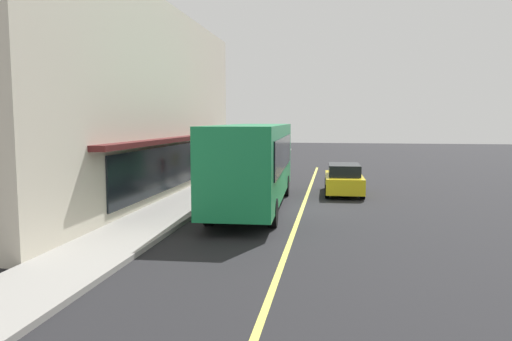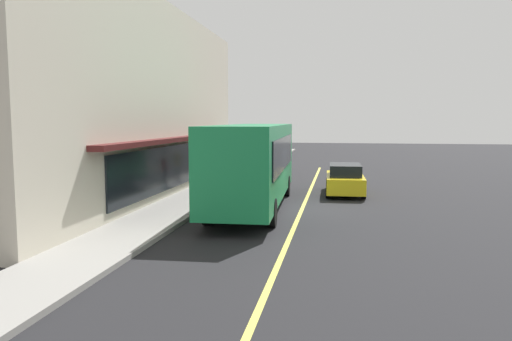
{
  "view_description": "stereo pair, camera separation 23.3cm",
  "coord_description": "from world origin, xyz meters",
  "views": [
    {
      "loc": [
        -20.23,
        -1.29,
        3.69
      ],
      "look_at": [
        -0.24,
        1.93,
        1.6
      ],
      "focal_mm": 34.21,
      "sensor_mm": 36.0,
      "label": 1
    },
    {
      "loc": [
        -20.19,
        -1.51,
        3.69
      ],
      "look_at": [
        -0.24,
        1.93,
        1.6
      ],
      "focal_mm": 34.21,
      "sensor_mm": 36.0,
      "label": 2
    }
  ],
  "objects": [
    {
      "name": "ground",
      "position": [
        0.0,
        0.0,
        0.0
      ],
      "size": [
        120.0,
        120.0,
        0.0
      ],
      "primitive_type": "plane",
      "color": "black"
    },
    {
      "name": "bus",
      "position": [
        -0.21,
        2.03,
        1.99
      ],
      "size": [
        11.21,
        2.92,
        3.5
      ],
      "color": "#197F47",
      "rests_on": "ground"
    },
    {
      "name": "car_yellow",
      "position": [
        4.36,
        -1.79,
        0.74
      ],
      "size": [
        4.34,
        1.95,
        1.52
      ],
      "color": "yellow",
      "rests_on": "ground"
    },
    {
      "name": "storefront_building",
      "position": [
        2.12,
        10.46,
        4.54
      ],
      "size": [
        23.28,
        8.84,
        9.1
      ],
      "color": "beige",
      "rests_on": "ground"
    },
    {
      "name": "lane_centre_stripe",
      "position": [
        0.0,
        0.0,
        0.0
      ],
      "size": [
        36.0,
        0.16,
        0.01
      ],
      "primitive_type": "cube",
      "color": "#D8D14C",
      "rests_on": "ground"
    },
    {
      "name": "traffic_light",
      "position": [
        5.9,
        4.45,
        2.53
      ],
      "size": [
        0.3,
        0.52,
        3.2
      ],
      "color": "#2D2D33",
      "rests_on": "sidewalk"
    },
    {
      "name": "pedestrian_by_curb",
      "position": [
        8.19,
        5.32,
        1.15
      ],
      "size": [
        0.34,
        0.34,
        1.67
      ],
      "color": "black",
      "rests_on": "sidewalk"
    },
    {
      "name": "sidewalk",
      "position": [
        0.0,
        5.14,
        0.07
      ],
      "size": [
        80.0,
        2.42,
        0.15
      ],
      "primitive_type": "cube",
      "color": "gray",
      "rests_on": "ground"
    },
    {
      "name": "pedestrian_at_corner",
      "position": [
        4.52,
        4.83,
        1.16
      ],
      "size": [
        0.34,
        0.34,
        1.69
      ],
      "color": "black",
      "rests_on": "sidewalk"
    },
    {
      "name": "pedestrian_waiting",
      "position": [
        7.42,
        4.55,
        1.22
      ],
      "size": [
        0.34,
        0.34,
        1.77
      ],
      "color": "black",
      "rests_on": "sidewalk"
    }
  ]
}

